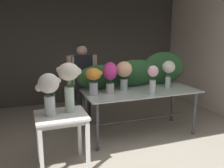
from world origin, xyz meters
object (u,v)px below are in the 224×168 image
(vase_peach_stock, at_px, (124,72))
(florist, at_px, (83,76))
(vase_blush_snapdragons, at_px, (153,77))
(vase_sunset_carnations, at_px, (94,78))
(display_table_glass, at_px, (140,97))
(vase_cream_lisianthus_tall, at_px, (69,80))
(side_table_white, at_px, (61,122))
(vase_ivory_dahlias, at_px, (168,70))
(vase_magenta_anemones, at_px, (110,75))
(vase_white_roses_tall, at_px, (49,90))

(vase_peach_stock, bearing_deg, florist, 130.86)
(vase_blush_snapdragons, xyz_separation_m, vase_sunset_carnations, (-0.92, 0.29, -0.01))
(display_table_glass, height_order, vase_sunset_carnations, vase_sunset_carnations)
(florist, distance_m, vase_cream_lisianthus_tall, 1.47)
(vase_sunset_carnations, bearing_deg, vase_peach_stock, 11.61)
(side_table_white, height_order, vase_ivory_dahlias, vase_ivory_dahlias)
(vase_magenta_anemones, xyz_separation_m, vase_sunset_carnations, (-0.29, -0.03, -0.03))
(vase_magenta_anemones, xyz_separation_m, vase_cream_lisianthus_tall, (-0.79, -0.59, 0.09))
(side_table_white, relative_size, vase_peach_stock, 1.52)
(display_table_glass, xyz_separation_m, vase_blush_snapdragons, (0.06, -0.30, 0.41))
(side_table_white, xyz_separation_m, vase_cream_lisianthus_tall, (0.13, 0.06, 0.55))
(vase_ivory_dahlias, relative_size, vase_white_roses_tall, 0.89)
(vase_sunset_carnations, relative_size, vase_white_roses_tall, 0.81)
(florist, xyz_separation_m, vase_blush_snapdragons, (0.91, -1.08, 0.13))
(side_table_white, relative_size, vase_sunset_carnations, 1.73)
(display_table_glass, bearing_deg, vase_peach_stock, 157.30)
(vase_sunset_carnations, bearing_deg, vase_white_roses_tall, -140.77)
(vase_magenta_anemones, relative_size, vase_sunset_carnations, 1.16)
(side_table_white, bearing_deg, vase_blush_snapdragons, 12.19)
(side_table_white, relative_size, vase_white_roses_tall, 1.39)
(florist, bearing_deg, vase_peach_stock, -49.14)
(side_table_white, xyz_separation_m, vase_white_roses_tall, (-0.13, 0.00, 0.46))
(side_table_white, distance_m, vase_blush_snapdragons, 1.64)
(vase_white_roses_tall, bearing_deg, vase_sunset_carnations, 39.23)
(vase_magenta_anemones, distance_m, vase_sunset_carnations, 0.30)
(florist, relative_size, vase_ivory_dahlias, 3.18)
(florist, bearing_deg, vase_magenta_anemones, -69.14)
(side_table_white, distance_m, vase_white_roses_tall, 0.48)
(florist, height_order, vase_magenta_anemones, florist)
(display_table_glass, bearing_deg, vase_sunset_carnations, -179.47)
(vase_ivory_dahlias, height_order, vase_peach_stock, vase_peach_stock)
(vase_peach_stock, bearing_deg, vase_blush_snapdragons, -51.08)
(display_table_glass, relative_size, vase_ivory_dahlias, 4.04)
(florist, relative_size, vase_sunset_carnations, 3.51)
(vase_ivory_dahlias, relative_size, vase_peach_stock, 0.97)
(vase_cream_lisianthus_tall, bearing_deg, vase_sunset_carnations, 48.84)
(vase_blush_snapdragons, relative_size, vase_ivory_dahlias, 0.97)
(display_table_glass, distance_m, vase_peach_stock, 0.53)
(side_table_white, height_order, vase_white_roses_tall, vase_white_roses_tall)
(vase_white_roses_tall, bearing_deg, side_table_white, -0.05)
(florist, bearing_deg, vase_blush_snapdragons, -49.86)
(florist, xyz_separation_m, vase_sunset_carnations, (-0.00, -0.79, 0.12))
(display_table_glass, relative_size, vase_sunset_carnations, 4.46)
(vase_ivory_dahlias, bearing_deg, vase_magenta_anemones, 179.29)
(vase_magenta_anemones, distance_m, vase_peach_stock, 0.30)
(vase_sunset_carnations, xyz_separation_m, vase_white_roses_tall, (-0.76, -0.62, 0.03))
(display_table_glass, relative_size, vase_peach_stock, 3.93)
(display_table_glass, xyz_separation_m, vase_ivory_dahlias, (0.55, 0.01, 0.45))
(vase_ivory_dahlias, relative_size, vase_cream_lisianthus_tall, 0.74)
(side_table_white, bearing_deg, vase_cream_lisianthus_tall, 23.45)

